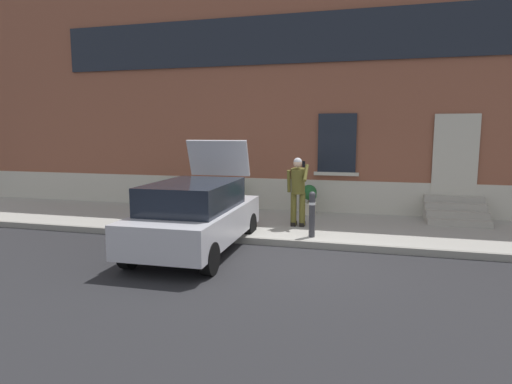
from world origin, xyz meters
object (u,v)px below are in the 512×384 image
at_px(bollard_far_left, 164,205).
at_px(planter_olive, 164,193).
at_px(planter_charcoal, 234,196).
at_px(hatchback_car_silver, 196,215).
at_px(person_on_phone, 298,187).
at_px(planter_cream, 309,199).
at_px(bollard_near_person, 312,213).

bearing_deg(bollard_far_left, planter_olive, 116.69).
distance_m(bollard_far_left, planter_charcoal, 2.86).
xyz_separation_m(planter_olive, planter_charcoal, (2.27, 0.08, 0.00)).
xyz_separation_m(hatchback_car_silver, planter_olive, (-2.72, 3.93, -0.19)).
xyz_separation_m(hatchback_car_silver, planter_charcoal, (-0.45, 4.01, -0.19)).
bearing_deg(person_on_phone, hatchback_car_silver, -121.60).
bearing_deg(planter_cream, planter_olive, -178.72).
height_order(bollard_near_person, planter_cream, bollard_near_person).
relative_size(hatchback_car_silver, bollard_far_left, 3.92).
bearing_deg(planter_olive, bollard_far_left, -63.31).
bearing_deg(planter_olive, planter_cream, 1.28).
bearing_deg(person_on_phone, planter_cream, 94.33).
xyz_separation_m(bollard_far_left, planter_charcoal, (0.96, 2.69, -0.11)).
relative_size(bollard_far_left, planter_olive, 1.22).
height_order(hatchback_car_silver, planter_olive, hatchback_car_silver).
xyz_separation_m(bollard_near_person, person_on_phone, (-0.50, 0.98, 0.44)).
distance_m(bollard_near_person, planter_charcoal, 3.83).
relative_size(bollard_near_person, planter_cream, 1.22).
height_order(hatchback_car_silver, person_on_phone, hatchback_car_silver).
xyz_separation_m(bollard_near_person, planter_olive, (-4.99, 2.61, -0.11)).
bearing_deg(hatchback_car_silver, person_on_phone, 52.39).
xyz_separation_m(person_on_phone, planter_charcoal, (-2.22, 1.71, -0.54)).
bearing_deg(hatchback_car_silver, planter_cream, 65.65).
bearing_deg(planter_olive, planter_charcoal, 2.05).
height_order(person_on_phone, planter_charcoal, person_on_phone).
height_order(bollard_near_person, bollard_far_left, same).
relative_size(person_on_phone, planter_charcoal, 2.03).
relative_size(planter_olive, planter_cream, 1.00).
xyz_separation_m(person_on_phone, planter_olive, (-4.50, 1.63, -0.54)).
bearing_deg(planter_cream, planter_charcoal, -179.49).
bearing_deg(planter_charcoal, planter_olive, -177.95).
height_order(planter_charcoal, planter_cream, same).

